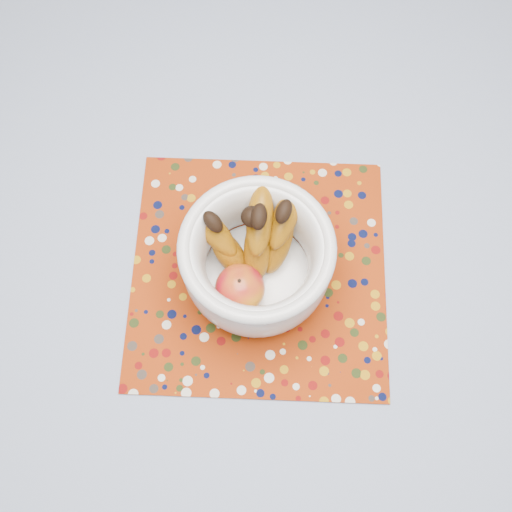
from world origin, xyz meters
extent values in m
plane|color=#2D2826|center=(0.00, 0.00, 0.00)|extent=(4.00, 4.00, 0.00)
cube|color=brown|center=(0.00, 0.00, 0.73)|extent=(1.20, 1.20, 0.04)
cylinder|color=brown|center=(-0.53, 0.53, 0.35)|extent=(0.06, 0.06, 0.71)
cylinder|color=brown|center=(0.53, 0.53, 0.35)|extent=(0.06, 0.06, 0.71)
cylinder|color=brown|center=(0.65, -0.06, 0.20)|extent=(0.03, 0.03, 0.39)
cylinder|color=brown|center=(0.60, 0.24, 0.20)|extent=(0.03, 0.03, 0.39)
cube|color=#647BA7|center=(0.00, 0.00, 0.76)|extent=(1.32, 1.32, 0.01)
cube|color=#8A2A07|center=(-0.02, -0.09, 0.76)|extent=(0.48, 0.48, 0.00)
cylinder|color=silver|center=(-0.02, -0.10, 0.77)|extent=(0.11, 0.11, 0.01)
cylinder|color=silver|center=(-0.02, -0.10, 0.78)|extent=(0.16, 0.16, 0.01)
torus|color=silver|center=(-0.02, -0.10, 0.89)|extent=(0.22, 0.22, 0.02)
ellipsoid|color=maroon|center=(-0.05, -0.13, 0.82)|extent=(0.07, 0.07, 0.07)
sphere|color=black|center=(-0.02, -0.06, 0.90)|extent=(0.03, 0.03, 0.03)
camera|label=1|loc=(-0.09, -0.40, 1.64)|focal=42.00mm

